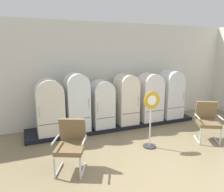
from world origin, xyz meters
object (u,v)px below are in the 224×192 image
object	(u,v)px
refrigerator_4	(150,96)
armchair_left	(71,142)
refrigerator_3	(126,97)
refrigerator_1	(77,100)
sign_stand	(151,121)
refrigerator_0	(50,105)
armchair_right	(207,119)
refrigerator_2	(102,102)
refrigerator_5	(171,93)

from	to	relation	value
refrigerator_4	armchair_left	distance (m)	3.49
refrigerator_3	refrigerator_4	xyz separation A→B (m)	(0.83, -0.03, -0.01)
refrigerator_1	sign_stand	world-z (taller)	refrigerator_1
refrigerator_1	armchair_left	distance (m)	1.99
refrigerator_0	armchair_right	bearing A→B (deg)	-24.65
refrigerator_3	armchair_left	bearing A→B (deg)	-138.49
refrigerator_2	refrigerator_3	bearing A→B (deg)	3.16
refrigerator_2	armchair_left	bearing A→B (deg)	-125.76
refrigerator_0	refrigerator_5	bearing A→B (deg)	0.37
refrigerator_3	armchair_left	world-z (taller)	refrigerator_3
refrigerator_3	refrigerator_5	world-z (taller)	refrigerator_5
armchair_right	sign_stand	bearing A→B (deg)	173.86
refrigerator_1	refrigerator_3	xyz separation A→B (m)	(1.54, 0.01, -0.06)
refrigerator_4	refrigerator_0	bearing A→B (deg)	-179.75
refrigerator_4	refrigerator_1	bearing A→B (deg)	179.53
refrigerator_3	armchair_right	xyz separation A→B (m)	(1.51, -1.79, -0.35)
refrigerator_0	refrigerator_3	distance (m)	2.28
refrigerator_0	refrigerator_2	world-z (taller)	refrigerator_0
armchair_left	armchair_right	distance (m)	3.63
refrigerator_1	refrigerator_0	bearing A→B (deg)	-177.47
sign_stand	armchair_left	bearing A→B (deg)	-172.57
sign_stand	armchair_right	bearing A→B (deg)	-6.14
refrigerator_4	armchair_left	bearing A→B (deg)	-148.00
refrigerator_1	refrigerator_3	world-z (taller)	refrigerator_1
armchair_right	sign_stand	xyz separation A→B (m)	(-1.63, 0.18, 0.09)
refrigerator_1	armchair_right	distance (m)	3.55
armchair_right	refrigerator_1	bearing A→B (deg)	149.78
refrigerator_2	refrigerator_4	bearing A→B (deg)	0.50
refrigerator_3	sign_stand	distance (m)	1.64
refrigerator_1	refrigerator_5	size ratio (longest dim) A/B	1.04
refrigerator_2	refrigerator_5	world-z (taller)	refrigerator_5
refrigerator_2	refrigerator_5	size ratio (longest dim) A/B	0.88
refrigerator_2	armchair_right	size ratio (longest dim) A/B	1.35
armchair_right	sign_stand	distance (m)	1.64
refrigerator_0	armchair_right	size ratio (longest dim) A/B	1.46
refrigerator_2	refrigerator_4	world-z (taller)	refrigerator_4
refrigerator_2	armchair_left	size ratio (longest dim) A/B	1.35
refrigerator_4	armchair_right	size ratio (longest dim) A/B	1.48
refrigerator_1	refrigerator_5	bearing A→B (deg)	-0.14
refrigerator_5	sign_stand	size ratio (longest dim) A/B	1.11
refrigerator_2	refrigerator_4	xyz separation A→B (m)	(1.63, 0.01, 0.07)
refrigerator_0	refrigerator_3	size ratio (longest dim) A/B	0.98
refrigerator_0	armchair_left	world-z (taller)	refrigerator_0
armchair_left	refrigerator_2	bearing A→B (deg)	54.24
refrigerator_0	refrigerator_5	size ratio (longest dim) A/B	0.95
armchair_left	armchair_right	world-z (taller)	same
refrigerator_5	armchair_left	xyz separation A→B (m)	(-3.77, -1.85, -0.37)
refrigerator_4	refrigerator_5	distance (m)	0.82
refrigerator_3	refrigerator_5	bearing A→B (deg)	-0.62
refrigerator_0	refrigerator_5	xyz separation A→B (m)	(3.94, 0.03, 0.04)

